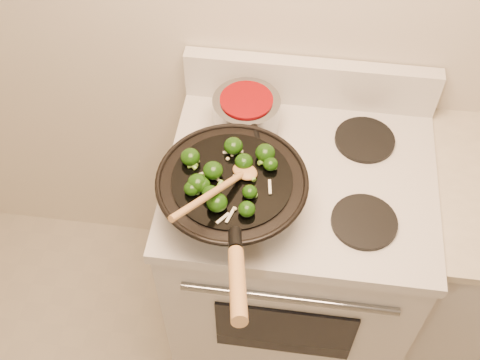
# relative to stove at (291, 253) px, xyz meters

# --- Properties ---
(stove) EXTENTS (0.78, 0.67, 1.08)m
(stove) POSITION_rel_stove_xyz_m (0.00, 0.00, 0.00)
(stove) COLOR silver
(stove) RESTS_ON ground
(wok) EXTENTS (0.40, 0.66, 0.27)m
(wok) POSITION_rel_stove_xyz_m (-0.18, -0.16, 0.53)
(wok) COLOR black
(wok) RESTS_ON stove
(stirfry) EXTENTS (0.26, 0.27, 0.05)m
(stirfry) POSITION_rel_stove_xyz_m (-0.20, -0.16, 0.60)
(stirfry) COLOR #133408
(stirfry) RESTS_ON wok
(wooden_spoon) EXTENTS (0.19, 0.29, 0.13)m
(wooden_spoon) POSITION_rel_stove_xyz_m (-0.19, -0.20, 0.62)
(wooden_spoon) COLOR #A77642
(wooden_spoon) RESTS_ON wok
(saucepan) EXTENTS (0.20, 0.31, 0.12)m
(saucepan) POSITION_rel_stove_xyz_m (-0.18, 0.15, 0.52)
(saucepan) COLOR gray
(saucepan) RESTS_ON stove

